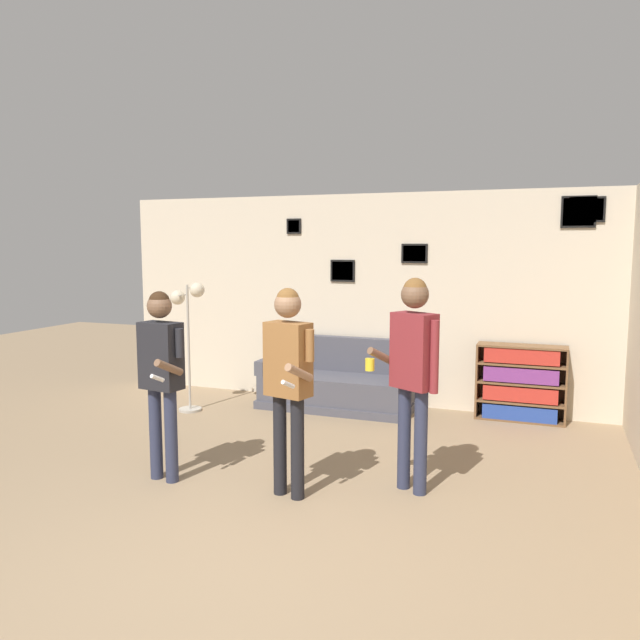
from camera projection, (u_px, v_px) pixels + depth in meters
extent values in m
plane|color=#937A5B|center=(224.00, 576.00, 3.88)|extent=(20.00, 20.00, 0.00)
cube|color=beige|center=(398.00, 300.00, 7.92)|extent=(7.70, 0.06, 2.70)
cube|color=black|center=(587.00, 209.00, 6.99)|extent=(0.38, 0.02, 0.29)
cube|color=gray|center=(587.00, 209.00, 6.99)|extent=(0.34, 0.01, 0.24)
cube|color=black|center=(579.00, 212.00, 7.03)|extent=(0.38, 0.02, 0.36)
cube|color=gray|center=(579.00, 212.00, 7.02)|extent=(0.33, 0.01, 0.31)
cube|color=black|center=(414.00, 253.00, 7.73)|extent=(0.33, 0.02, 0.24)
cube|color=gray|center=(414.00, 253.00, 7.73)|extent=(0.28, 0.01, 0.20)
cube|color=black|center=(343.00, 271.00, 8.09)|extent=(0.33, 0.02, 0.28)
cube|color=gray|center=(342.00, 271.00, 8.08)|extent=(0.28, 0.01, 0.24)
cube|color=black|center=(294.00, 226.00, 8.26)|extent=(0.20, 0.02, 0.20)
cube|color=#B2B2BC|center=(294.00, 226.00, 8.25)|extent=(0.16, 0.01, 0.16)
cube|color=#4C4C56|center=(336.00, 404.00, 7.87)|extent=(1.93, 0.80, 0.10)
cube|color=#4C4C56|center=(336.00, 388.00, 7.84)|extent=(1.87, 0.74, 0.32)
cube|color=#4C4C56|center=(345.00, 354.00, 8.11)|extent=(1.87, 0.14, 0.45)
cube|color=#4C4C56|center=(271.00, 364.00, 8.13)|extent=(0.12, 0.74, 0.18)
cube|color=#4C4C56|center=(407.00, 374.00, 7.50)|extent=(0.12, 0.74, 0.18)
cube|color=brown|center=(477.00, 380.00, 7.46)|extent=(0.02, 0.30, 0.90)
cube|color=brown|center=(566.00, 386.00, 7.11)|extent=(0.02, 0.30, 0.90)
cube|color=brown|center=(521.00, 380.00, 7.42)|extent=(1.01, 0.01, 0.90)
cube|color=brown|center=(519.00, 419.00, 7.34)|extent=(0.97, 0.30, 0.02)
cube|color=brown|center=(522.00, 346.00, 7.23)|extent=(0.97, 0.30, 0.02)
cube|color=brown|center=(520.00, 402.00, 7.31)|extent=(0.97, 0.30, 0.02)
cube|color=brown|center=(521.00, 383.00, 7.29)|extent=(0.97, 0.30, 0.02)
cube|color=brown|center=(522.00, 364.00, 7.26)|extent=(0.97, 0.30, 0.02)
cube|color=#2847A3|center=(520.00, 411.00, 7.32)|extent=(0.83, 0.26, 0.17)
cube|color=red|center=(520.00, 393.00, 7.29)|extent=(0.83, 0.26, 0.17)
cube|color=#7F3889|center=(521.00, 374.00, 7.26)|extent=(0.83, 0.26, 0.17)
cube|color=red|center=(522.00, 355.00, 7.24)|extent=(0.83, 0.26, 0.17)
cylinder|color=#ADA89E|center=(190.00, 409.00, 7.76)|extent=(0.28, 0.28, 0.03)
cylinder|color=#ADA89E|center=(189.00, 347.00, 7.67)|extent=(0.03, 0.03, 1.54)
cylinder|color=#ADA89E|center=(192.00, 287.00, 7.55)|extent=(0.02, 0.16, 0.02)
sphere|color=beige|center=(197.00, 290.00, 7.53)|extent=(0.18, 0.18, 0.18)
cylinder|color=#ADA89E|center=(182.00, 295.00, 7.61)|extent=(0.02, 0.16, 0.02)
sphere|color=beige|center=(178.00, 298.00, 7.64)|extent=(0.18, 0.18, 0.18)
cylinder|color=#2D334C|center=(156.00, 433.00, 5.48)|extent=(0.11, 0.11, 0.82)
cylinder|color=#2D334C|center=(171.00, 436.00, 5.39)|extent=(0.11, 0.11, 0.82)
cube|color=#232328|center=(161.00, 356.00, 5.35)|extent=(0.39, 0.25, 0.58)
sphere|color=brown|center=(159.00, 306.00, 5.30)|extent=(0.21, 0.21, 0.21)
sphere|color=#382314|center=(159.00, 302.00, 5.30)|extent=(0.18, 0.18, 0.18)
cylinder|color=#232328|center=(180.00, 343.00, 5.23)|extent=(0.07, 0.07, 0.25)
cylinder|color=brown|center=(169.00, 368.00, 5.14)|extent=(0.11, 0.30, 0.18)
cylinder|color=white|center=(157.00, 378.00, 5.03)|extent=(0.06, 0.14, 0.09)
cylinder|color=#232328|center=(143.00, 356.00, 5.46)|extent=(0.07, 0.07, 0.55)
cylinder|color=black|center=(280.00, 444.00, 5.13)|extent=(0.11, 0.11, 0.84)
cylinder|color=black|center=(297.00, 448.00, 5.03)|extent=(0.11, 0.11, 0.84)
cube|color=#936033|center=(288.00, 359.00, 4.99)|extent=(0.40, 0.28, 0.60)
sphere|color=#997051|center=(288.00, 304.00, 4.94)|extent=(0.22, 0.22, 0.22)
sphere|color=brown|center=(288.00, 300.00, 4.94)|extent=(0.19, 0.19, 0.19)
cylinder|color=#936033|center=(310.00, 345.00, 4.86)|extent=(0.07, 0.07, 0.25)
cylinder|color=#997051|center=(299.00, 373.00, 4.77)|extent=(0.14, 0.31, 0.19)
cylinder|color=white|center=(288.00, 384.00, 4.66)|extent=(0.07, 0.15, 0.09)
cylinder|color=#936033|center=(267.00, 359.00, 5.12)|extent=(0.07, 0.07, 0.56)
cylinder|color=#2D334C|center=(404.00, 437.00, 5.25)|extent=(0.11, 0.11, 0.88)
cylinder|color=#2D334C|center=(421.00, 442.00, 5.12)|extent=(0.11, 0.11, 0.88)
cube|color=maroon|center=(414.00, 351.00, 5.10)|extent=(0.41, 0.35, 0.62)
sphere|color=brown|center=(415.00, 295.00, 5.04)|extent=(0.23, 0.23, 0.23)
sphere|color=brown|center=(415.00, 290.00, 5.03)|extent=(0.19, 0.19, 0.19)
cylinder|color=maroon|center=(435.00, 357.00, 4.94)|extent=(0.07, 0.07, 0.59)
cylinder|color=maroon|center=(395.00, 331.00, 5.24)|extent=(0.07, 0.07, 0.26)
cylinder|color=brown|center=(382.00, 357.00, 5.17)|extent=(0.21, 0.31, 0.19)
cylinder|color=yellow|center=(370.00, 365.00, 5.08)|extent=(0.08, 0.08, 0.10)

